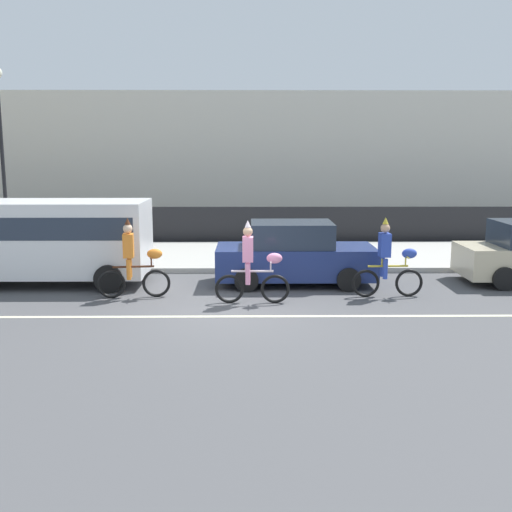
{
  "coord_description": "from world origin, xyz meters",
  "views": [
    {
      "loc": [
        0.42,
        -12.74,
        3.47
      ],
      "look_at": [
        0.57,
        1.2,
        1.0
      ],
      "focal_mm": 42.0,
      "sensor_mm": 36.0,
      "label": 1
    }
  ],
  "objects_px": {
    "parade_cyclist_orange": "(134,263)",
    "street_lamp_post": "(1,133)",
    "parade_cyclist_cobalt": "(389,262)",
    "parade_cyclist_pink": "(253,267)",
    "parked_car_navy": "(294,255)",
    "pedestrian_onlooker": "(66,235)",
    "parked_van_white": "(53,236)"
  },
  "relations": [
    {
      "from": "parade_cyclist_orange",
      "to": "street_lamp_post",
      "type": "relative_size",
      "value": 0.33
    },
    {
      "from": "parade_cyclist_cobalt",
      "to": "street_lamp_post",
      "type": "xyz_separation_m",
      "value": [
        -11.15,
        5.36,
        3.15
      ]
    },
    {
      "from": "parade_cyclist_pink",
      "to": "street_lamp_post",
      "type": "relative_size",
      "value": 0.33
    },
    {
      "from": "parked_car_navy",
      "to": "parade_cyclist_orange",
      "type": "bearing_deg",
      "value": -159.71
    },
    {
      "from": "pedestrian_onlooker",
      "to": "street_lamp_post",
      "type": "bearing_deg",
      "value": 144.1
    },
    {
      "from": "street_lamp_post",
      "to": "parked_car_navy",
      "type": "bearing_deg",
      "value": -23.6
    },
    {
      "from": "parked_van_white",
      "to": "street_lamp_post",
      "type": "distance_m",
      "value": 5.45
    },
    {
      "from": "pedestrian_onlooker",
      "to": "parade_cyclist_cobalt",
      "type": "bearing_deg",
      "value": -22.45
    },
    {
      "from": "parade_cyclist_pink",
      "to": "parade_cyclist_cobalt",
      "type": "xyz_separation_m",
      "value": [
        3.24,
        0.57,
        0.0
      ]
    },
    {
      "from": "parade_cyclist_cobalt",
      "to": "parade_cyclist_orange",
      "type": "bearing_deg",
      "value": -179.86
    },
    {
      "from": "parked_car_navy",
      "to": "street_lamp_post",
      "type": "height_order",
      "value": "street_lamp_post"
    },
    {
      "from": "parade_cyclist_cobalt",
      "to": "pedestrian_onlooker",
      "type": "relative_size",
      "value": 1.19
    },
    {
      "from": "parade_cyclist_pink",
      "to": "parade_cyclist_cobalt",
      "type": "relative_size",
      "value": 1.0
    },
    {
      "from": "parked_van_white",
      "to": "pedestrian_onlooker",
      "type": "xyz_separation_m",
      "value": [
        -0.31,
        2.11,
        -0.27
      ]
    },
    {
      "from": "parade_cyclist_orange",
      "to": "parade_cyclist_pink",
      "type": "distance_m",
      "value": 2.87
    },
    {
      "from": "parade_cyclist_pink",
      "to": "parked_car_navy",
      "type": "height_order",
      "value": "parade_cyclist_pink"
    },
    {
      "from": "parade_cyclist_orange",
      "to": "parked_van_white",
      "type": "bearing_deg",
      "value": 147.41
    },
    {
      "from": "parade_cyclist_orange",
      "to": "parked_car_navy",
      "type": "relative_size",
      "value": 0.47
    },
    {
      "from": "parade_cyclist_cobalt",
      "to": "street_lamp_post",
      "type": "relative_size",
      "value": 0.33
    },
    {
      "from": "parade_cyclist_orange",
      "to": "parade_cyclist_cobalt",
      "type": "height_order",
      "value": "same"
    },
    {
      "from": "parade_cyclist_pink",
      "to": "parked_car_navy",
      "type": "bearing_deg",
      "value": 61.44
    },
    {
      "from": "parade_cyclist_cobalt",
      "to": "pedestrian_onlooker",
      "type": "bearing_deg",
      "value": 157.55
    },
    {
      "from": "parked_van_white",
      "to": "pedestrian_onlooker",
      "type": "bearing_deg",
      "value": 98.37
    },
    {
      "from": "parked_car_navy",
      "to": "street_lamp_post",
      "type": "bearing_deg",
      "value": 156.4
    },
    {
      "from": "parked_car_navy",
      "to": "pedestrian_onlooker",
      "type": "xyz_separation_m",
      "value": [
        -6.58,
        2.18,
        0.23
      ]
    },
    {
      "from": "parade_cyclist_orange",
      "to": "parked_car_navy",
      "type": "distance_m",
      "value": 4.16
    },
    {
      "from": "parade_cyclist_orange",
      "to": "parade_cyclist_pink",
      "type": "relative_size",
      "value": 1.0
    },
    {
      "from": "parade_cyclist_pink",
      "to": "pedestrian_onlooker",
      "type": "relative_size",
      "value": 1.19
    },
    {
      "from": "street_lamp_post",
      "to": "parade_cyclist_orange",
      "type": "bearing_deg",
      "value": -46.49
    },
    {
      "from": "parade_cyclist_pink",
      "to": "street_lamp_post",
      "type": "distance_m",
      "value": 10.38
    },
    {
      "from": "parked_car_navy",
      "to": "parade_cyclist_pink",
      "type": "bearing_deg",
      "value": -118.56
    },
    {
      "from": "parade_cyclist_pink",
      "to": "parked_van_white",
      "type": "xyz_separation_m",
      "value": [
        -5.18,
        2.07,
        0.44
      ]
    }
  ]
}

